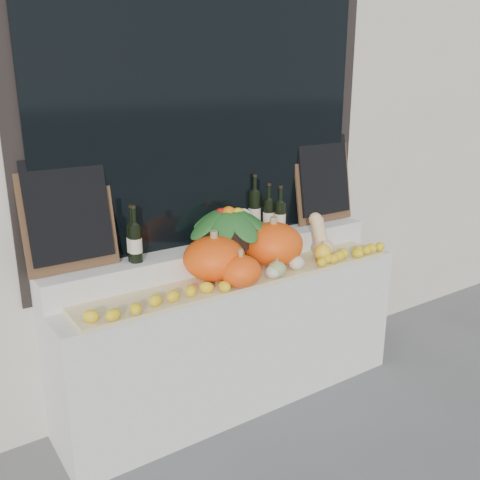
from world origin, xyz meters
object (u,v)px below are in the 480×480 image
Objects in this scene: pumpkin_left at (214,258)px; butternut_squash at (321,239)px; produce_bowl at (229,224)px; pumpkin_right at (273,244)px; wine_bottle_tall at (255,212)px.

butternut_squash is at bearing -3.17° from pumpkin_left.
pumpkin_left is 0.33m from produce_bowl.
pumpkin_right reaches higher than pumpkin_left.
wine_bottle_tall is (-0.31, 0.32, 0.16)m from butternut_squash.
pumpkin_left is 0.63× the size of produce_bowl.
butternut_squash reaches higher than pumpkin_right.
pumpkin_left is at bearing 176.83° from butternut_squash.
pumpkin_right is 0.36m from butternut_squash.
pumpkin_right is 0.95× the size of wine_bottle_tall.
butternut_squash is at bearing -46.39° from wine_bottle_tall.
butternut_squash is (0.80, -0.04, -0.01)m from pumpkin_left.
pumpkin_left is 0.59m from wine_bottle_tall.
wine_bottle_tall reaches higher than pumpkin_right.
pumpkin_left is at bearing -139.38° from produce_bowl.
wine_bottle_tall is (0.49, 0.28, 0.15)m from pumpkin_left.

